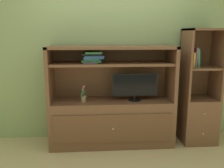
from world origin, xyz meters
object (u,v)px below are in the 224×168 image
at_px(bookshelf_tall, 198,106).
at_px(upright_book_row, 194,58).
at_px(media_console, 112,112).
at_px(tv_monitor, 135,86).
at_px(magazine_stack, 92,57).
at_px(potted_plant, 83,98).

bearing_deg(bookshelf_tall, upright_book_row, -175.88).
xyz_separation_m(media_console, bookshelf_tall, (1.31, 0.00, 0.07)).
bearing_deg(bookshelf_tall, tv_monitor, -177.31).
distance_m(magazine_stack, upright_book_row, 1.46).
distance_m(media_console, tv_monitor, 0.53).
distance_m(media_console, potted_plant, 0.48).
xyz_separation_m(tv_monitor, bookshelf_tall, (0.98, 0.05, -0.33)).
relative_size(tv_monitor, magazine_stack, 1.88).
bearing_deg(upright_book_row, tv_monitor, -177.51).
height_order(magazine_stack, upright_book_row, upright_book_row).
bearing_deg(media_console, potted_plant, -169.12).
relative_size(media_console, tv_monitor, 2.74).
bearing_deg(media_console, tv_monitor, -7.15).
height_order(media_console, tv_monitor, media_console).
height_order(tv_monitor, magazine_stack, magazine_stack).
bearing_deg(upright_book_row, media_console, 179.79).
xyz_separation_m(tv_monitor, potted_plant, (-0.74, -0.04, -0.15)).
xyz_separation_m(magazine_stack, bookshelf_tall, (1.58, 0.00, -0.75)).
bearing_deg(media_console, bookshelf_tall, 0.19).
bearing_deg(upright_book_row, magazine_stack, 179.85).
relative_size(magazine_stack, upright_book_row, 1.27).
bearing_deg(magazine_stack, media_console, 0.11).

